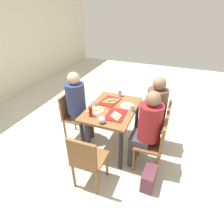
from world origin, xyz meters
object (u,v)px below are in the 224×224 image
at_px(plastic_cup_a, 93,102).
at_px(soda_can, 120,93).
at_px(chair_near_left, 155,142).
at_px(chair_left_end, 87,159).
at_px(main_table, 112,114).
at_px(condiment_bottle, 91,111).
at_px(handbag, 149,178).
at_px(chair_far_side, 72,113).
at_px(person_far_side, 78,102).
at_px(paper_plate_near_edge, 127,105).
at_px(pizza_slice_b, 111,100).
at_px(pizza_slice_c, 96,109).
at_px(chair_near_right, 161,122).
at_px(plastic_cup_b, 132,108).
at_px(person_in_red, 147,125).
at_px(pizza_slice_a, 116,115).
at_px(tray_red_far, 110,101).
at_px(foil_bundle, 102,120).
at_px(paper_plate_center, 96,110).
at_px(tray_red_near, 116,115).
at_px(person_in_brown_jacket, 154,108).

bearing_deg(plastic_cup_a, soda_can, -32.47).
distance_m(chair_near_left, chair_left_end, 0.99).
xyz_separation_m(main_table, condiment_bottle, (-0.33, 0.20, 0.20)).
bearing_deg(handbag, chair_left_end, 110.74).
height_order(chair_far_side, chair_left_end, same).
height_order(person_far_side, paper_plate_near_edge, person_far_side).
xyz_separation_m(paper_plate_near_edge, soda_can, (0.28, 0.22, 0.06)).
distance_m(chair_far_side, pizza_slice_b, 0.75).
bearing_deg(pizza_slice_c, chair_near_right, -67.42).
height_order(plastic_cup_b, handbag, plastic_cup_b).
relative_size(main_table, person_in_red, 0.82).
xyz_separation_m(person_far_side, handbag, (-0.61, -1.38, -0.60)).
distance_m(paper_plate_near_edge, plastic_cup_a, 0.55).
bearing_deg(pizza_slice_c, pizza_slice_a, -100.84).
bearing_deg(tray_red_far, pizza_slice_a, -147.01).
xyz_separation_m(chair_near_right, plastic_cup_a, (-0.28, 1.06, 0.31)).
bearing_deg(soda_can, foil_bundle, -177.59).
xyz_separation_m(soda_can, handbag, (-1.04, -0.79, -0.67)).
relative_size(paper_plate_center, pizza_slice_b, 0.81).
bearing_deg(paper_plate_center, chair_near_left, -96.15).
height_order(paper_plate_center, paper_plate_near_edge, same).
bearing_deg(plastic_cup_b, tray_red_near, 138.17).
bearing_deg(chair_near_left, paper_plate_center, 83.85).
distance_m(chair_far_side, person_far_side, 0.28).
distance_m(chair_left_end, paper_plate_center, 0.81).
bearing_deg(person_in_brown_jacket, soda_can, 74.07).
height_order(person_in_brown_jacket, condiment_bottle, person_in_brown_jacket).
distance_m(chair_near_right, pizza_slice_c, 1.08).
xyz_separation_m(chair_left_end, tray_red_far, (1.08, 0.11, 0.27)).
xyz_separation_m(tray_red_near, condiment_bottle, (-0.15, 0.33, 0.07)).
height_order(tray_red_far, soda_can, soda_can).
bearing_deg(foil_bundle, person_in_brown_jacket, -40.54).
bearing_deg(plastic_cup_b, pizza_slice_c, 107.87).
bearing_deg(chair_near_left, chair_near_right, 0.00).
distance_m(paper_plate_center, pizza_slice_a, 0.35).
bearing_deg(tray_red_far, paper_plate_center, 164.60).
relative_size(tray_red_far, handbag, 1.12).
relative_size(foil_bundle, handbag, 0.31).
height_order(chair_far_side, handbag, chair_far_side).
bearing_deg(chair_near_right, chair_far_side, 99.70).
bearing_deg(paper_plate_near_edge, person_in_red, -135.11).
bearing_deg(pizza_slice_b, person_in_red, -122.96).
bearing_deg(soda_can, paper_plate_near_edge, -142.01).
xyz_separation_m(plastic_cup_b, foil_bundle, (-0.46, 0.29, 0.00)).
height_order(chair_left_end, person_in_brown_jacket, person_in_brown_jacket).
height_order(condiment_bottle, foil_bundle, condiment_bottle).
relative_size(paper_plate_center, plastic_cup_a, 2.20).
xyz_separation_m(pizza_slice_a, handbag, (-0.40, -0.63, -0.64)).
relative_size(chair_near_left, foil_bundle, 8.46).
xyz_separation_m(chair_near_right, pizza_slice_c, (-0.40, 0.96, 0.28)).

